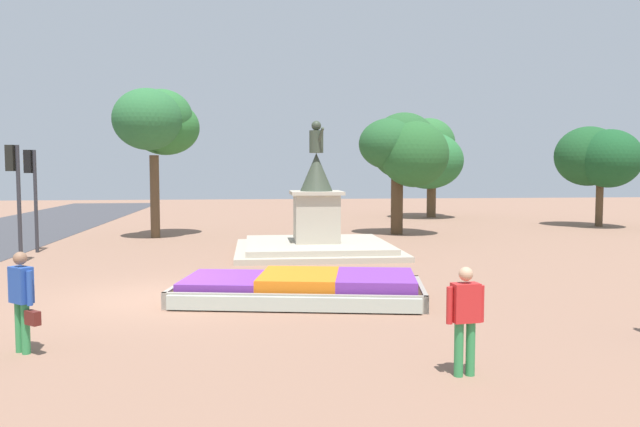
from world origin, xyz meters
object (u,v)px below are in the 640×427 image
Objects in this scene: flower_planter at (302,289)px; traffic_light_far_corner at (32,181)px; pedestrian_with_handbag at (22,297)px; traffic_light_mid_block at (15,181)px; pedestrian_near_planter at (465,314)px; statue_monument at (316,230)px.

traffic_light_far_corner is at bearing 134.39° from flower_planter.
pedestrian_with_handbag is at bearing -72.10° from traffic_light_far_corner.
traffic_light_mid_block reaches higher than pedestrian_near_planter.
flower_planter is at bearing -37.25° from traffic_light_mid_block.
traffic_light_far_corner is (-0.37, 2.55, -0.05)m from traffic_light_mid_block.
traffic_light_mid_block is at bearing -81.83° from traffic_light_far_corner.
statue_monument is 1.56× the size of traffic_light_far_corner.
pedestrian_with_handbag is at bearing -117.10° from statue_monument.
flower_planter is 12.66m from traffic_light_far_corner.
traffic_light_far_corner is (-8.71, 8.90, 2.24)m from flower_planter.
traffic_light_far_corner is at bearing 107.90° from pedestrian_with_handbag.
traffic_light_mid_block is (-8.35, 6.35, 2.29)m from flower_planter.
traffic_light_far_corner is (-9.82, 1.07, 1.72)m from statue_monument.
traffic_light_mid_block reaches higher than traffic_light_far_corner.
pedestrian_near_planter is at bearing -48.72° from traffic_light_mid_block.
flower_planter is 3.60× the size of pedestrian_with_handbag.
traffic_light_far_corner is at bearing 126.72° from pedestrian_near_planter.
statue_monument is at bearing 8.95° from traffic_light_mid_block.
flower_planter is 1.63× the size of traffic_light_far_corner.
statue_monument is 12.75m from pedestrian_with_handbag.
statue_monument is 13.17m from pedestrian_near_planter.
traffic_light_mid_block is 2.58m from traffic_light_far_corner.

